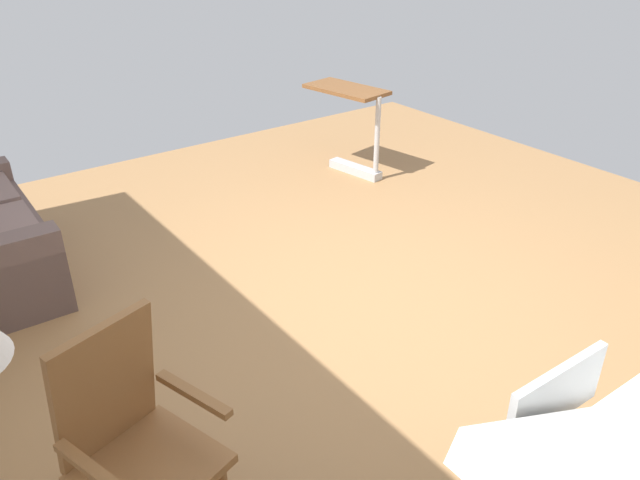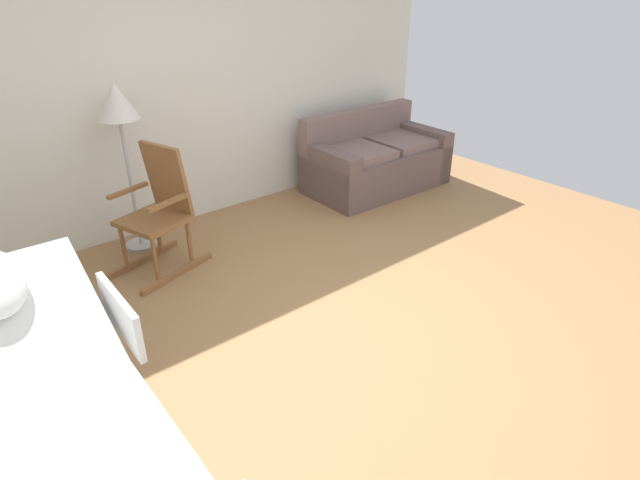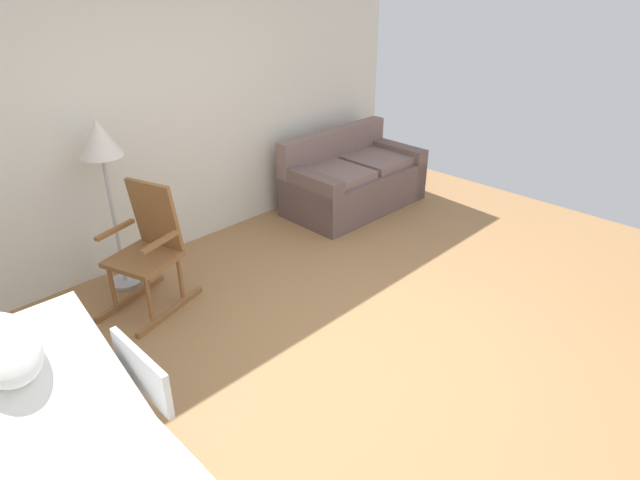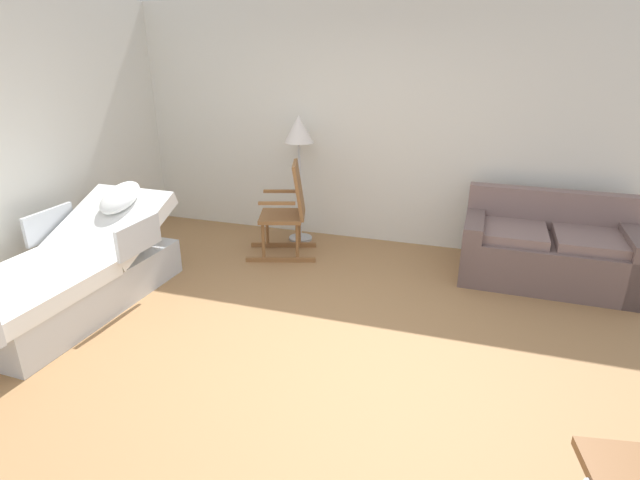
{
  "view_description": "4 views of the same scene",
  "coord_description": "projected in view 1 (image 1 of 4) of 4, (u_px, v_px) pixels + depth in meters",
  "views": [
    {
      "loc": [
        -2.57,
        2.22,
        2.34
      ],
      "look_at": [
        -0.03,
        0.33,
        0.64
      ],
      "focal_mm": 34.7,
      "sensor_mm": 36.0,
      "label": 1
    },
    {
      "loc": [
        -2.28,
        -2.14,
        2.3
      ],
      "look_at": [
        -0.24,
        0.33,
        0.64
      ],
      "focal_mm": 29.83,
      "sensor_mm": 36.0,
      "label": 2
    },
    {
      "loc": [
        -2.57,
        -1.9,
        2.57
      ],
      "look_at": [
        0.06,
        0.66,
        0.68
      ],
      "focal_mm": 30.67,
      "sensor_mm": 36.0,
      "label": 3
    },
    {
      "loc": [
        1.13,
        -3.01,
        2.18
      ],
      "look_at": [
        -0.04,
        0.64,
        0.68
      ],
      "focal_mm": 27.6,
      "sensor_mm": 36.0,
      "label": 4
    }
  ],
  "objects": [
    {
      "name": "ground_plane",
      "position": [
        358.0,
        310.0,
        4.09
      ],
      "size": [
        7.17,
        7.17,
        0.0
      ],
      "primitive_type": "plane",
      "color": "#9E7247"
    },
    {
      "name": "rocking_chair",
      "position": [
        136.0,
        450.0,
        2.37
      ],
      "size": [
        0.87,
        0.68,
        1.05
      ],
      "color": "brown",
      "rests_on": "ground"
    },
    {
      "name": "overbed_table",
      "position": [
        352.0,
        120.0,
        5.99
      ],
      "size": [
        0.87,
        0.53,
        0.84
      ],
      "color": "#B2B5BA",
      "rests_on": "ground"
    }
  ]
}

